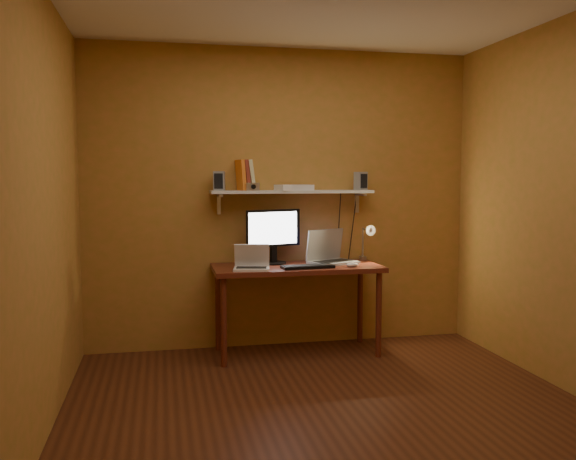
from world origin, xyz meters
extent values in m
cube|color=#542815|center=(0.00, 0.00, -0.01)|extent=(3.40, 3.20, 0.02)
cube|color=#BC7539|center=(0.00, 1.61, 1.30)|extent=(3.40, 0.02, 2.60)
cube|color=#BC7539|center=(0.00, -1.61, 1.30)|extent=(3.40, 0.02, 2.60)
cube|color=#BC7539|center=(-1.71, 0.00, 1.30)|extent=(0.02, 3.20, 2.60)
cube|color=#BC7539|center=(1.71, 0.00, 1.30)|extent=(0.02, 3.20, 2.60)
cube|color=maroon|center=(0.06, 1.28, 0.73)|extent=(1.40, 0.60, 0.04)
cylinder|color=maroon|center=(-0.58, 1.04, 0.35)|extent=(0.05, 0.05, 0.71)
cylinder|color=maroon|center=(0.70, 1.04, 0.35)|extent=(0.05, 0.05, 0.71)
cylinder|color=maroon|center=(-0.58, 1.52, 0.35)|extent=(0.05, 0.05, 0.71)
cylinder|color=maroon|center=(0.70, 1.52, 0.35)|extent=(0.05, 0.05, 0.71)
cube|color=silver|center=(0.06, 1.47, 1.36)|extent=(1.40, 0.25, 0.02)
cube|color=silver|center=(-0.56, 1.58, 1.26)|extent=(0.03, 0.03, 0.18)
cube|color=silver|center=(0.68, 1.58, 1.26)|extent=(0.03, 0.03, 0.18)
cylinder|color=black|center=(-0.11, 1.43, 0.76)|extent=(0.28, 0.28, 0.02)
cube|color=black|center=(-0.11, 1.43, 0.84)|extent=(0.06, 0.05, 0.16)
cube|color=black|center=(-0.11, 1.43, 1.06)|extent=(0.49, 0.20, 0.32)
cube|color=white|center=(-0.11, 1.41, 1.06)|extent=(0.45, 0.16, 0.28)
cube|color=gray|center=(0.39, 1.34, 0.76)|extent=(0.46, 0.41, 0.02)
cube|color=black|center=(0.39, 1.34, 0.77)|extent=(0.36, 0.27, 0.00)
cube|color=gray|center=(0.35, 1.44, 0.90)|extent=(0.37, 0.22, 0.27)
cube|color=#161543|center=(0.35, 1.44, 0.90)|extent=(0.32, 0.18, 0.23)
cube|color=white|center=(-0.35, 1.11, 0.76)|extent=(0.31, 0.24, 0.02)
cube|color=black|center=(-0.35, 1.11, 0.77)|extent=(0.25, 0.15, 0.00)
cube|color=white|center=(-0.33, 1.17, 0.86)|extent=(0.29, 0.13, 0.19)
cube|color=black|center=(-0.33, 1.17, 0.86)|extent=(0.25, 0.11, 0.16)
cube|color=black|center=(0.12, 1.12, 0.76)|extent=(0.44, 0.18, 0.02)
ellipsoid|color=white|center=(0.49, 1.10, 0.77)|extent=(0.11, 0.07, 0.04)
cube|color=silver|center=(0.72, 1.52, 0.74)|extent=(0.05, 0.06, 0.08)
cylinder|color=silver|center=(0.72, 1.52, 0.89)|extent=(0.02, 0.02, 0.28)
cylinder|color=silver|center=(0.72, 1.44, 1.03)|extent=(0.01, 0.16, 0.01)
cone|color=silver|center=(0.72, 1.36, 1.03)|extent=(0.09, 0.09, 0.09)
sphere|color=#FFE0A5|center=(0.72, 1.34, 1.03)|extent=(0.04, 0.04, 0.04)
cube|color=gray|center=(-0.56, 1.48, 1.46)|extent=(0.11, 0.11, 0.16)
cube|color=gray|center=(0.68, 1.47, 1.45)|extent=(0.11, 0.11, 0.16)
cube|color=orange|center=(-0.38, 1.50, 1.51)|extent=(0.08, 0.18, 0.26)
cube|color=maroon|center=(-0.34, 1.50, 1.51)|extent=(0.09, 0.18, 0.26)
cube|color=beige|center=(-0.30, 1.50, 1.51)|extent=(0.10, 0.19, 0.26)
cube|color=silver|center=(-0.29, 1.40, 1.41)|extent=(0.11, 0.05, 0.07)
cylinder|color=black|center=(-0.29, 1.38, 1.41)|extent=(0.04, 0.03, 0.04)
cube|color=white|center=(0.08, 1.46, 1.40)|extent=(0.33, 0.25, 0.05)
camera|label=1|loc=(-1.04, -3.65, 1.49)|focal=38.00mm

